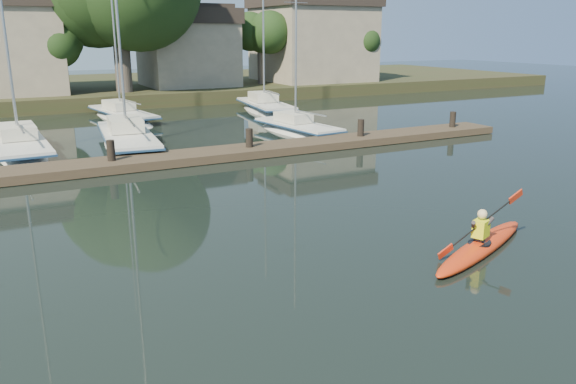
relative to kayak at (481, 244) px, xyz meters
name	(u,v)px	position (x,y,z in m)	size (l,w,h in m)	color
ground	(386,292)	(-3.52, -0.77, -0.19)	(160.00, 160.00, 0.00)	black
kayak	(481,244)	(0.00, 0.00, 0.00)	(4.82, 2.45, 1.58)	red
dock	(185,157)	(-3.52, 13.23, 0.01)	(34.00, 2.00, 1.80)	#473928
sailboat_1	(22,158)	(-9.60, 18.36, -0.39)	(2.52, 8.97, 14.55)	silver
sailboat_2	(128,150)	(-4.90, 17.94, -0.39)	(3.24, 9.93, 16.13)	silver
sailboat_3	(298,137)	(4.10, 17.22, -0.37)	(2.76, 7.51, 11.82)	silver
sailboat_6	(123,122)	(-3.29, 26.90, -0.36)	(3.32, 9.55, 14.88)	silver
sailboat_7	(265,115)	(6.27, 25.94, -0.40)	(3.41, 8.90, 13.99)	silver
shore	(104,59)	(-1.91, 39.52, 3.04)	(90.00, 25.25, 12.75)	#283219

